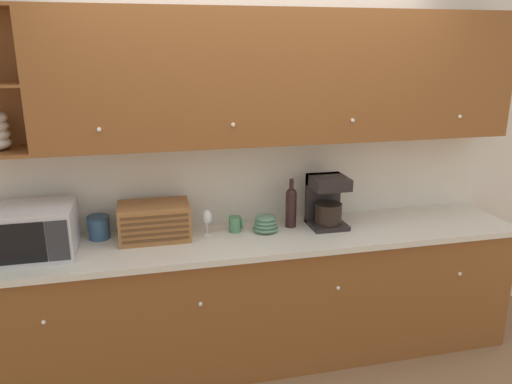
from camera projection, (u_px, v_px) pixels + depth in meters
The scene contains 13 objects.
ground_plane at pixel (249, 330), 3.83m from camera, with size 24.00×24.00×0.00m, color #896647.
wall_back at pixel (248, 164), 3.49m from camera, with size 5.91×0.06×2.60m.
counter_unit at pixel (259, 296), 3.41m from camera, with size 3.53×0.65×0.90m.
backsplash_panel at pixel (249, 180), 3.48m from camera, with size 3.51×0.01×0.59m.
upper_cabinets at pixel (279, 78), 3.16m from camera, with size 3.51×0.37×0.82m.
microwave at pixel (28, 231), 2.93m from camera, with size 0.53×0.41×0.30m.
storage_canister at pixel (99, 227), 3.20m from camera, with size 0.14×0.14×0.15m.
bread_box at pixel (154, 221), 3.18m from camera, with size 0.44×0.28×0.23m.
wine_glass at pixel (207, 218), 3.25m from camera, with size 0.07×0.07×0.17m.
mug at pixel (235, 224), 3.33m from camera, with size 0.09×0.08×0.10m.
bowl_stack_on_counter at pixel (265, 224), 3.32m from camera, with size 0.17×0.17×0.12m.
wine_bottle at pixel (291, 205), 3.39m from camera, with size 0.08×0.08×0.34m.
coffee_maker at pixel (327, 201), 3.40m from camera, with size 0.24×0.25×0.35m.
Camera 1 is at (-0.73, -3.29, 2.10)m, focal length 35.00 mm.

